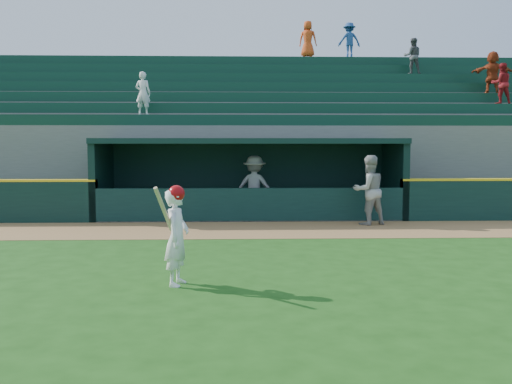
{
  "coord_description": "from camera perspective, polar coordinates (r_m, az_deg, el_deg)",
  "views": [
    {
      "loc": [
        -0.39,
        -10.19,
        2.31
      ],
      "look_at": [
        0.0,
        1.6,
        1.3
      ],
      "focal_mm": 40.0,
      "sensor_mm": 36.0,
      "label": 1
    }
  ],
  "objects": [
    {
      "name": "ground",
      "position": [
        10.45,
        0.3,
        -7.87
      ],
      "size": [
        120.0,
        120.0,
        0.0
      ],
      "primitive_type": "plane",
      "color": "#1C4C13",
      "rests_on": "ground"
    },
    {
      "name": "warning_track",
      "position": [
        15.27,
        -0.42,
        -3.79
      ],
      "size": [
        40.0,
        3.0,
        0.01
      ],
      "primitive_type": "cube",
      "color": "olive",
      "rests_on": "ground"
    },
    {
      "name": "dugout_player_front",
      "position": [
        16.43,
        11.2,
        0.18
      ],
      "size": [
        1.14,
        1.0,
        1.98
      ],
      "primitive_type": "imported",
      "rotation": [
        0.0,
        0.0,
        3.45
      ],
      "color": "#A2A39D",
      "rests_on": "ground"
    },
    {
      "name": "dugout_player_inside",
      "position": [
        17.83,
        -0.14,
        0.55
      ],
      "size": [
        1.36,
        0.95,
        1.92
      ],
      "primitive_type": "imported",
      "rotation": [
        0.0,
        0.0,
        2.94
      ],
      "color": "#9B9B96",
      "rests_on": "ground"
    },
    {
      "name": "dugout",
      "position": [
        18.22,
        -0.67,
        1.9
      ],
      "size": [
        9.4,
        2.8,
        2.46
      ],
      "color": "slate",
      "rests_on": "ground"
    },
    {
      "name": "stands",
      "position": [
        22.76,
        -0.9,
        5.12
      ],
      "size": [
        34.5,
        6.25,
        7.52
      ],
      "color": "slate",
      "rests_on": "ground"
    },
    {
      "name": "batter_at_plate",
      "position": [
        9.36,
        -7.93,
        -4.25
      ],
      "size": [
        0.56,
        0.78,
        1.65
      ],
      "color": "white",
      "rests_on": "ground"
    }
  ]
}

